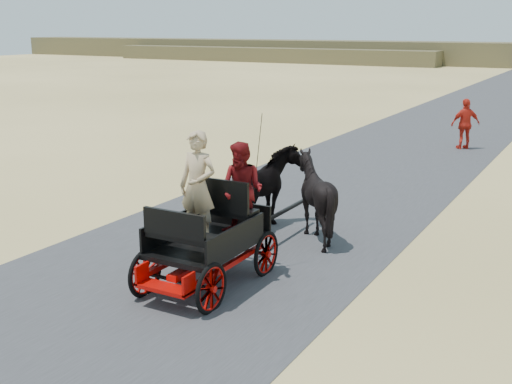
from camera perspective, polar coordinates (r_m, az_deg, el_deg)
The scene contains 9 objects.
ground at distance 11.66m, azimuth -4.85°, elevation -6.16°, with size 140.00×140.00×0.00m, color tan.
road at distance 11.66m, azimuth -4.85°, elevation -6.14°, with size 6.00×140.00×0.01m, color #38383A.
ridge_near at distance 76.21m, azimuth 0.99°, elevation 12.11°, with size 40.00×4.00×1.60m, color brown.
carriage at distance 10.56m, azimuth -4.28°, elevation -6.33°, with size 1.30×2.40×0.72m, color black, non-canonical shape.
horse_left at distance 13.14m, azimuth 0.90°, elevation 0.15°, with size 0.91×2.01×1.70m, color black.
horse_right at distance 12.67m, azimuth 5.28°, elevation -0.45°, with size 1.37×1.54×1.70m, color black.
driver_man at distance 10.33m, azimuth -5.19°, elevation 0.50°, with size 0.66×0.43×1.80m, color tan.
passenger_woman at distance 10.54m, azimuth -1.24°, elevation 0.22°, with size 0.77×0.60×1.58m, color #660C0F.
pedestrian at distance 23.10m, azimuth 18.12°, elevation 5.77°, with size 1.01×0.42×1.73m, color red.
Camera 1 is at (6.18, -8.99, 4.13)m, focal length 45.00 mm.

